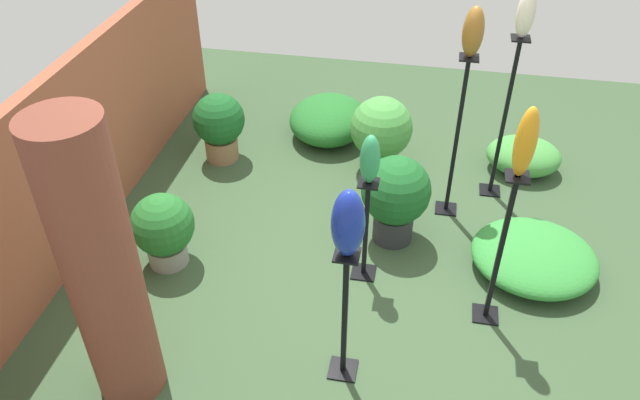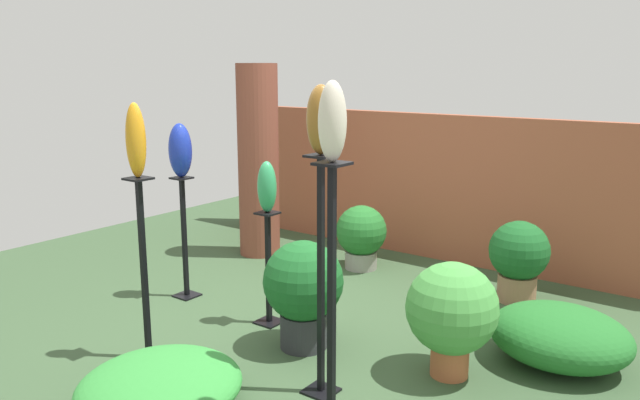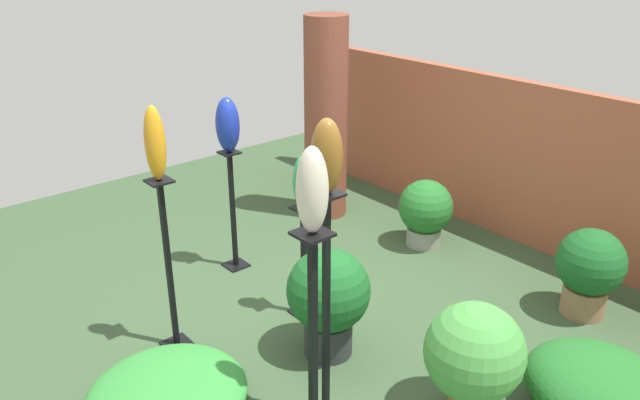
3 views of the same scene
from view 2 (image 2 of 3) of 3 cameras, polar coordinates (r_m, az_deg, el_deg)
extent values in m
plane|color=#385133|center=(5.24, -2.80, -11.29)|extent=(8.00, 8.00, 0.00)
cube|color=#9E5138|center=(6.97, 9.79, 1.26)|extent=(5.60, 0.12, 1.59)
cylinder|color=brown|center=(6.94, -5.65, 3.56)|extent=(0.45, 0.45, 2.12)
cube|color=black|center=(3.40, 1.07, -9.97)|extent=(0.04, 0.04, 1.60)
cube|color=black|center=(3.19, 1.12, 3.35)|extent=(0.16, 0.16, 0.02)
cube|color=black|center=(5.97, -12.06, -8.52)|extent=(0.20, 0.20, 0.01)
cube|color=black|center=(5.80, -12.30, -3.40)|extent=(0.04, 0.04, 1.12)
cube|color=black|center=(5.68, -12.55, 1.98)|extent=(0.16, 0.16, 0.02)
cube|color=black|center=(4.86, -15.35, -13.61)|extent=(0.20, 0.20, 0.01)
cube|color=black|center=(4.61, -15.80, -6.20)|extent=(0.04, 0.04, 1.33)
cube|color=black|center=(4.46, -16.28, 1.89)|extent=(0.16, 0.16, 0.02)
cube|color=black|center=(4.25, 0.08, -17.05)|extent=(0.20, 0.20, 0.01)
cube|color=black|center=(3.93, 0.08, -7.16)|extent=(0.04, 0.04, 1.56)
cube|color=black|center=(3.75, 0.09, 4.06)|extent=(0.16, 0.16, 0.02)
cube|color=black|center=(5.29, -4.65, -11.03)|extent=(0.20, 0.20, 0.01)
cube|color=black|center=(5.12, -4.74, -6.25)|extent=(0.04, 0.04, 0.94)
cube|color=black|center=(5.00, -4.83, -1.20)|extent=(0.16, 0.16, 0.01)
ellipsoid|color=beige|center=(3.16, 1.14, 7.19)|extent=(0.15, 0.15, 0.41)
ellipsoid|color=#192D9E|center=(5.64, -12.66, 4.45)|extent=(0.21, 0.21, 0.48)
ellipsoid|color=orange|center=(4.42, -16.48, 5.25)|extent=(0.13, 0.14, 0.51)
ellipsoid|color=brown|center=(3.73, 0.09, 7.35)|extent=(0.18, 0.17, 0.42)
ellipsoid|color=#2D9356|center=(4.95, -4.87, 1.21)|extent=(0.15, 0.15, 0.41)
cylinder|color=gray|center=(6.61, 3.76, -5.47)|extent=(0.34, 0.34, 0.18)
sphere|color=#236B28|center=(6.52, 3.80, -2.81)|extent=(0.53, 0.53, 0.53)
cylinder|color=#936B4C|center=(5.97, 17.54, -7.65)|extent=(0.34, 0.34, 0.24)
sphere|color=#195923|center=(5.86, 17.76, -4.43)|extent=(0.54, 0.54, 0.54)
cylinder|color=#2D2D33|center=(4.80, -1.51, -11.80)|extent=(0.35, 0.35, 0.27)
sphere|color=#195923|center=(4.66, -1.54, -7.39)|extent=(0.60, 0.60, 0.60)
cylinder|color=#B25B38|center=(4.50, 11.75, -14.12)|extent=(0.26, 0.26, 0.22)
sphere|color=#479942|center=(4.35, 11.97, -9.64)|extent=(0.63, 0.63, 0.63)
ellipsoid|color=#236B28|center=(4.84, 21.06, -11.51)|extent=(0.99, 0.87, 0.41)
ellipsoid|color=#338C38|center=(4.15, -14.41, -16.12)|extent=(0.99, 1.04, 0.28)
camera|label=1|loc=(7.93, -30.29, 22.13)|focal=35.00mm
camera|label=3|loc=(1.23, 53.17, 47.60)|focal=35.00mm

